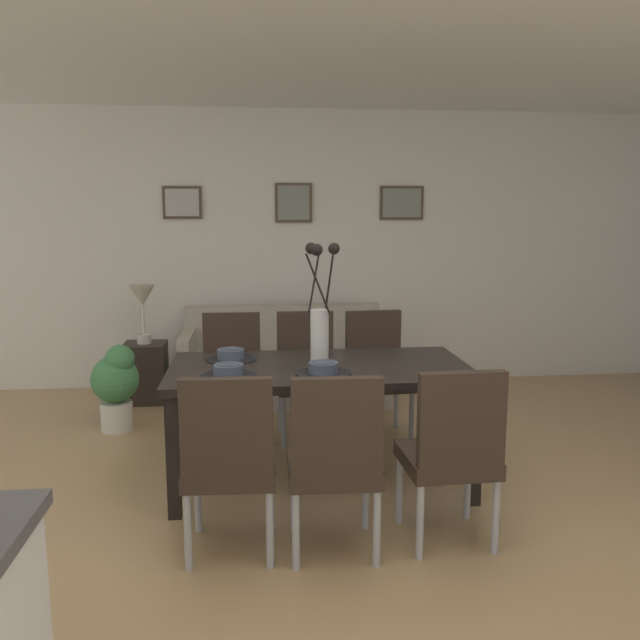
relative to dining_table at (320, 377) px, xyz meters
The scene contains 24 objects.
ground_plane 1.03m from the dining_table, 90.18° to the right, with size 9.00×9.00×0.00m, color tan.
back_wall_panel 2.55m from the dining_table, 90.06° to the left, with size 9.00×0.10×2.60m, color silver.
ceiling_panel 2.01m from the dining_table, 90.37° to the right, with size 9.00×7.20×0.08m, color white.
dining_table is the anchor object (origin of this frame).
dining_chair_near_left 1.01m from the dining_table, 121.39° to the right, with size 0.46×0.46×0.92m.
dining_chair_near_right 1.03m from the dining_table, 123.09° to the left, with size 0.44×0.44×0.92m.
dining_chair_far_left 0.91m from the dining_table, 91.44° to the right, with size 0.45×0.45×0.92m.
dining_chair_far_right 0.88m from the dining_table, 90.69° to the left, with size 0.45×0.45×0.92m.
dining_chair_mid_left 1.03m from the dining_table, 56.31° to the right, with size 0.46×0.46×0.92m.
dining_chair_mid_right 1.01m from the dining_table, 59.02° to the left, with size 0.47×0.47×0.92m.
centerpiece_vase 0.36m from the dining_table, 55.35° to the left, with size 0.21×0.23×0.73m.
placemat_near_left 0.58m from the dining_table, 158.70° to the right, with size 0.32×0.32×0.01m, color black.
bowl_near_left 0.59m from the dining_table, 158.70° to the right, with size 0.17×0.17×0.07m.
placemat_near_right 0.58m from the dining_table, 158.70° to the left, with size 0.32×0.32×0.01m, color black.
bowl_near_right 0.59m from the dining_table, 158.70° to the left, with size 0.17×0.17×0.07m.
placemat_far_left 0.22m from the dining_table, 90.00° to the right, with size 0.32×0.32×0.01m, color black.
bowl_far_left 0.24m from the dining_table, 90.00° to the right, with size 0.17×0.17×0.07m.
sofa 1.94m from the dining_table, 93.71° to the left, with size 1.79×0.84×0.80m.
side_table 2.37m from the dining_table, 125.28° to the left, with size 0.36×0.36×0.52m, color black.
table_lamp 2.35m from the dining_table, 125.28° to the left, with size 0.22×0.22×0.51m.
framed_picture_left 2.82m from the dining_table, 113.28° to the left, with size 0.35×0.03×0.30m.
framed_picture_center 2.63m from the dining_table, 90.00° to the left, with size 0.35×0.03×0.37m.
framed_picture_right 2.82m from the dining_table, 66.72° to the left, with size 0.42×0.03×0.32m.
potted_plant 1.86m from the dining_table, 141.98° to the left, with size 0.36×0.36×0.67m.
Camera 1 is at (-0.39, -3.06, 1.65)m, focal length 36.88 mm.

